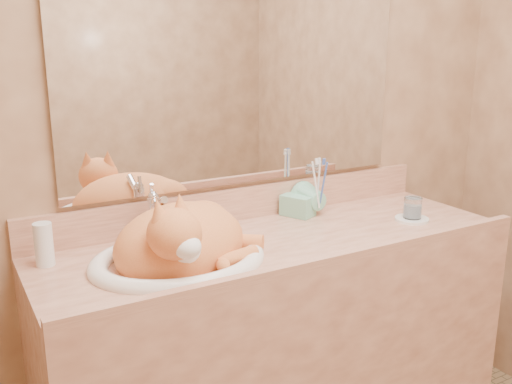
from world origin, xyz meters
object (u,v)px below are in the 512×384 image
sink_basin (178,236)px  cat (182,237)px  water_glass (413,208)px  vanity_counter (279,354)px  toothbrush_cup (319,203)px  soap_dispenser (312,195)px

sink_basin → cat: 0.02m
cat → water_glass: cat is taller
vanity_counter → toothbrush_cup: size_ratio=13.62×
vanity_counter → cat: cat is taller
sink_basin → water_glass: bearing=11.6°
cat → water_glass: bearing=-22.5°
sink_basin → toothbrush_cup: bearing=28.6°
vanity_counter → sink_basin: size_ratio=3.06×
vanity_counter → soap_dispenser: soap_dispenser is taller
sink_basin → water_glass: size_ratio=6.83×
sink_basin → cat: (0.02, 0.01, -0.01)m
vanity_counter → cat: (-0.35, -0.01, 0.50)m
cat → water_glass: 0.88m
toothbrush_cup → sink_basin: bearing=-165.8°
water_glass → toothbrush_cup: bearing=143.4°
vanity_counter → cat: bearing=-178.2°
toothbrush_cup → water_glass: bearing=-36.6°
soap_dispenser → toothbrush_cup: soap_dispenser is taller
cat → vanity_counter: bearing=-17.4°
soap_dispenser → water_glass: size_ratio=2.30×
water_glass → cat: bearing=176.6°
toothbrush_cup → cat: bearing=-166.2°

